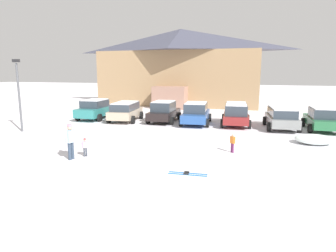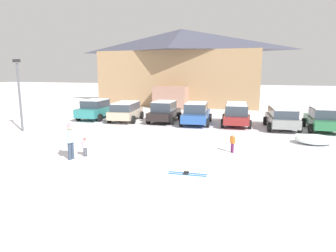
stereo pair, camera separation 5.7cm
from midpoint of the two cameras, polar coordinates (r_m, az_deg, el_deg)
The scene contains 15 objects.
ground at distance 11.37m, azimuth -9.25°, elevation -10.76°, with size 160.00×160.00×0.00m, color white.
ski_lodge at distance 36.88m, azimuth 2.35°, elevation 11.20°, with size 19.38×9.68×8.94m.
parked_teal_hatchback at distance 26.45m, azimuth -13.63°, elevation 3.18°, with size 2.27×4.42×1.68m.
parked_beige_suv at distance 24.85m, azimuth -8.18°, elevation 2.90°, with size 2.51×4.21×1.55m.
parked_black_sedan at distance 24.20m, azimuth -0.85°, elevation 2.79°, with size 2.16×4.15×1.69m.
parked_blue_hatchback at distance 23.28m, azimuth 5.28°, elevation 2.45°, with size 2.44×4.56×1.69m.
parked_maroon_van at distance 23.28m, azimuth 12.74°, elevation 2.37°, with size 2.34×4.49×1.67m.
parked_grey_wagon at distance 22.78m, azimuth 20.72°, elevation 1.61°, with size 2.42×4.37×1.53m.
parked_green_coupe at distance 23.23m, azimuth 27.24°, elevation 1.21°, with size 2.23×4.06×1.61m.
skier_adult_in_blue_parka at distance 14.60m, azimuth -18.22°, elevation -2.51°, with size 0.30×0.61×1.67m.
skier_child_in_orange_jacket at distance 15.45m, azimuth 12.09°, elevation -2.97°, with size 0.28×0.27×0.99m.
skier_child_in_pink_snowsuit at distance 15.00m, azimuth -15.63°, elevation -3.75°, with size 0.27×0.23×0.89m.
pair_of_skis at distance 12.20m, azimuth 3.56°, elevation -9.05°, with size 1.58×0.35×0.08m.
lamp_post at distance 22.45m, azimuth -26.63°, elevation 5.99°, with size 0.44×0.24×4.83m.
plowed_snow_pile at distance 18.86m, azimuth 26.00°, elevation -2.29°, with size 2.08×1.67×0.53m, color white.
Camera 1 is at (4.54, -9.58, 4.11)m, focal length 32.00 mm.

